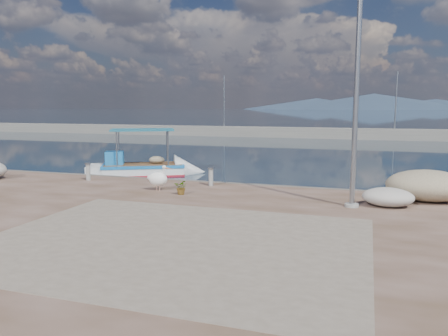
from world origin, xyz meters
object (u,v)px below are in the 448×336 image
lamp_post (356,102)px  pelican (158,179)px  boat_left (142,171)px  bollard_near (211,176)px

lamp_post → pelican: bearing=176.2°
boat_left → lamp_post: size_ratio=0.89×
boat_left → bollard_near: bearing=-66.4°
lamp_post → bollard_near: lamp_post is taller
boat_left → pelican: 7.40m
boat_left → pelican: (4.08, -6.13, 0.74)m
pelican → bollard_near: (1.54, 1.61, -0.06)m
boat_left → lamp_post: 13.47m
pelican → bollard_near: pelican is taller
boat_left → bollard_near: 7.24m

